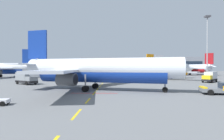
{
  "coord_description": "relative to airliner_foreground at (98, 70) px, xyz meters",
  "views": [
    {
      "loc": [
        21.64,
        -8.71,
        4.33
      ],
      "look_at": [
        20.91,
        28.91,
        3.88
      ],
      "focal_mm": 29.06,
      "sensor_mm": 36.0,
      "label": 1
    }
  ],
  "objects": [
    {
      "name": "airliner_foreground",
      "position": [
        0.0,
        0.0,
        0.0
      ],
      "size": [
        34.49,
        33.66,
        12.2
      ],
      "color": "silver",
      "rests_on": "ground"
    },
    {
      "name": "apron_paint_markings",
      "position": [
        -0.19,
        11.09,
        -3.95
      ],
      "size": [
        8.0,
        95.37,
        0.01
      ],
      "color": "yellow",
      "rests_on": "ground"
    },
    {
      "name": "airliner_far_right",
      "position": [
        46.53,
        77.61,
        0.11
      ],
      "size": [
        29.02,
        30.99,
        12.54
      ],
      "color": "silver",
      "rests_on": "ground"
    },
    {
      "name": "catering_truck",
      "position": [
        -20.19,
        12.43,
        -2.3
      ],
      "size": [
        7.14,
        5.92,
        3.14
      ],
      "color": "black",
      "rests_on": "ground"
    },
    {
      "name": "pushback_tug",
      "position": [
        20.82,
        -5.04,
        -3.05
      ],
      "size": [
        6.43,
        4.05,
        2.08
      ],
      "color": "slate",
      "rests_on": "ground"
    },
    {
      "name": "airliner_mid_left",
      "position": [
        24.53,
        36.47,
        -0.94
      ],
      "size": [
        24.57,
        22.99,
        9.29
      ],
      "color": "white",
      "rests_on": "ground"
    },
    {
      "name": "fuel_service_truck",
      "position": [
        31.82,
        20.1,
        -2.3
      ],
      "size": [
        6.54,
        6.75,
        3.14
      ],
      "color": "black",
      "rests_on": "ground"
    },
    {
      "name": "ground",
      "position": [
        21.81,
        13.94,
        -3.95
      ],
      "size": [
        400.0,
        400.0,
        0.0
      ],
      "primitive_type": "plane",
      "color": "slate"
    },
    {
      "name": "terminal_satellite",
      "position": [
        24.86,
        116.4,
        2.53
      ],
      "size": [
        97.9,
        23.11,
        14.52
      ],
      "color": "gray",
      "rests_on": "ground"
    },
    {
      "name": "apron_light_mast_far",
      "position": [
        36.22,
        30.61,
        10.44
      ],
      "size": [
        1.8,
        1.8,
        22.91
      ],
      "color": "slate",
      "rests_on": "ground"
    }
  ]
}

